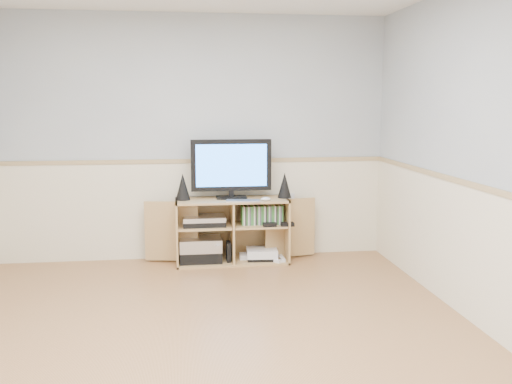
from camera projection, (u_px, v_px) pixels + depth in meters
room at (192, 164)px, 3.75m from camera, size 4.04×4.54×2.54m
media_cabinet at (232, 229)px, 5.85m from camera, size 1.76×0.42×0.65m
monitor at (231, 167)px, 5.74m from camera, size 0.81×0.18×0.60m
speaker_left at (183, 187)px, 5.68m from camera, size 0.15×0.15×0.27m
speaker_right at (285, 185)px, 5.82m from camera, size 0.14×0.14×0.26m
keyboard at (243, 201)px, 5.62m from camera, size 0.34×0.18×0.01m
mouse at (266, 199)px, 5.65m from camera, size 0.10×0.07×0.04m
av_components at (202, 242)px, 5.77m from camera, size 0.51×0.31×0.47m
game_consoles at (261, 254)px, 5.86m from camera, size 0.45×0.30×0.11m
game_cases at (262, 215)px, 5.79m from camera, size 0.42×0.13×0.19m
wall_outlet at (289, 199)px, 6.05m from camera, size 0.12×0.03×0.12m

